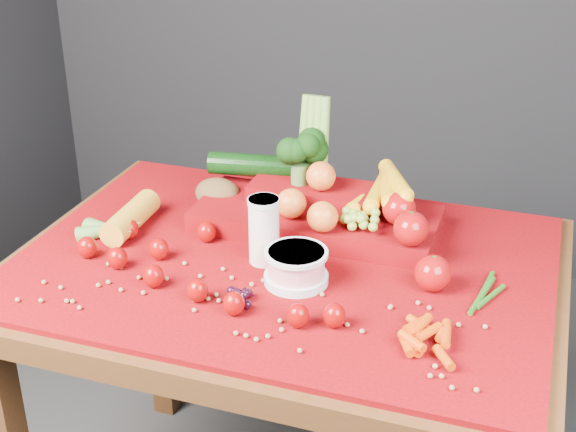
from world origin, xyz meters
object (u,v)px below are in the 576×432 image
(yogurt_bowl, at_px, (296,266))
(produce_mound, at_px, (326,204))
(table, at_px, (285,304))
(milk_glass, at_px, (264,228))

(yogurt_bowl, xyz_separation_m, produce_mound, (-0.01, 0.24, 0.02))
(yogurt_bowl, bearing_deg, produce_mound, 92.84)
(table, distance_m, produce_mound, 0.23)
(table, height_order, produce_mound, produce_mound)
(milk_glass, bearing_deg, yogurt_bowl, -33.54)
(table, relative_size, milk_glass, 7.97)
(table, xyz_separation_m, milk_glass, (-0.04, -0.02, 0.18))
(milk_glass, height_order, produce_mound, produce_mound)
(milk_glass, bearing_deg, table, 28.79)
(yogurt_bowl, relative_size, produce_mound, 0.21)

